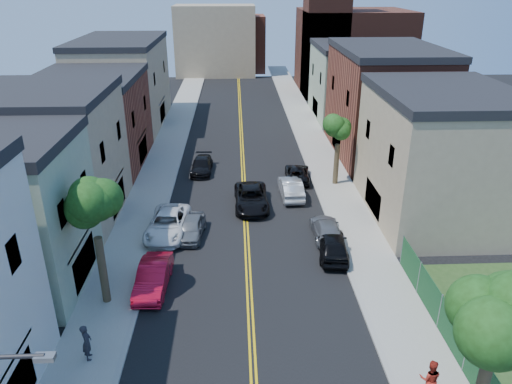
{
  "coord_description": "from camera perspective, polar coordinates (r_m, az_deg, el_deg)",
  "views": [
    {
      "loc": [
        -0.6,
        -8.46,
        16.57
      ],
      "look_at": [
        0.8,
        24.23,
        2.0
      ],
      "focal_mm": 34.09,
      "sensor_mm": 36.0,
      "label": 1
    }
  ],
  "objects": [
    {
      "name": "pedestrian_left",
      "position": [
        24.8,
        -19.25,
        -16.3
      ],
      "size": [
        0.59,
        0.76,
        1.85
      ],
      "primitive_type": "imported",
      "rotation": [
        0.0,
        0.0,
        1.81
      ],
      "color": "#232229",
      "rests_on": "sidewalk_left"
    },
    {
      "name": "bldg_left_tan_far",
      "position": [
        61.13,
        -15.41,
        12.02
      ],
      "size": [
        9.0,
        16.0,
        9.5
      ],
      "primitive_type": "cube",
      "color": "#998466",
      "rests_on": "ground"
    },
    {
      "name": "black_car_right",
      "position": [
        31.75,
        9.02,
        -6.15
      ],
      "size": [
        2.28,
        4.74,
        1.56
      ],
      "primitive_type": "imported",
      "rotation": [
        0.0,
        0.0,
        3.04
      ],
      "color": "black",
      "rests_on": "ground"
    },
    {
      "name": "bldg_right_palegrn",
      "position": [
        63.41,
        11.17,
        12.36
      ],
      "size": [
        9.0,
        12.0,
        8.5
      ],
      "primitive_type": "cube",
      "color": "gray",
      "rests_on": "ground"
    },
    {
      "name": "red_sedan",
      "position": [
        28.92,
        -11.96,
        -9.72
      ],
      "size": [
        1.81,
        4.72,
        1.53
      ],
      "primitive_type": "imported",
      "rotation": [
        0.0,
        0.0,
        -0.04
      ],
      "color": "red",
      "rests_on": "ground"
    },
    {
      "name": "backdrop_center",
      "position": [
        95.17,
        -2.17,
        17.01
      ],
      "size": [
        10.0,
        8.0,
        10.0
      ],
      "primitive_type": "cube",
      "color": "brown",
      "rests_on": "ground"
    },
    {
      "name": "tree_left_mid",
      "position": [
        25.64,
        -18.72,
        -0.26
      ],
      "size": [
        5.2,
        5.2,
        9.29
      ],
      "color": "#3D311E",
      "rests_on": "sidewalk_left"
    },
    {
      "name": "curb_left",
      "position": [
        51.49,
        -8.54,
        5.05
      ],
      "size": [
        0.3,
        100.0,
        0.15
      ],
      "primitive_type": "cube",
      "color": "gray",
      "rests_on": "ground"
    },
    {
      "name": "fence_right",
      "position": [
        25.77,
        22.0,
        -14.97
      ],
      "size": [
        0.04,
        15.0,
        1.9
      ],
      "primitive_type": "cube",
      "color": "#143F1E",
      "rests_on": "sidewalk_right"
    },
    {
      "name": "bldg_right_brick",
      "position": [
        50.06,
        14.8,
        9.86
      ],
      "size": [
        9.0,
        14.0,
        10.0
      ],
      "primitive_type": "cube",
      "color": "brown",
      "rests_on": "ground"
    },
    {
      "name": "church",
      "position": [
        77.97,
        10.57,
        16.75
      ],
      "size": [
        16.2,
        14.2,
        22.6
      ],
      "color": "#4C2319",
      "rests_on": "ground"
    },
    {
      "name": "bldg_left_brick",
      "position": [
        48.11,
        -18.7,
        7.59
      ],
      "size": [
        9.0,
        12.0,
        8.0
      ],
      "primitive_type": "cube",
      "color": "brown",
      "rests_on": "ground"
    },
    {
      "name": "tree_right_far",
      "position": [
        40.86,
        9.78,
        8.31
      ],
      "size": [
        4.4,
        4.4,
        8.03
      ],
      "color": "#3D311E",
      "rests_on": "sidewalk_right"
    },
    {
      "name": "bldg_left_tan_near",
      "position": [
        38.01,
        -22.99,
        3.53
      ],
      "size": [
        9.0,
        10.0,
        9.0
      ],
      "primitive_type": "cube",
      "color": "#998466",
      "rests_on": "ground"
    },
    {
      "name": "black_car_left",
      "position": [
        44.95,
        -6.38,
        3.1
      ],
      "size": [
        2.01,
        4.54,
        1.3
      ],
      "primitive_type": "imported",
      "rotation": [
        0.0,
        0.0,
        -0.04
      ],
      "color": "black",
      "rests_on": "ground"
    },
    {
      "name": "black_suv_lane",
      "position": [
        37.83,
        -0.56,
        -0.68
      ],
      "size": [
        2.66,
        5.6,
        1.54
      ],
      "primitive_type": "imported",
      "rotation": [
        0.0,
        0.0,
        0.02
      ],
      "color": "black",
      "rests_on": "ground"
    },
    {
      "name": "pedestrian_right",
      "position": [
        23.08,
        19.74,
        -19.93
      ],
      "size": [
        1.07,
        0.94,
        1.85
      ],
      "primitive_type": "imported",
      "rotation": [
        0.0,
        0.0,
        2.84
      ],
      "color": "maroon",
      "rests_on": "sidewalk_right"
    },
    {
      "name": "silver_car_right",
      "position": [
        39.72,
        4.12,
        0.5
      ],
      "size": [
        1.83,
        4.75,
        1.54
      ],
      "primitive_type": "imported",
      "rotation": [
        0.0,
        0.0,
        3.18
      ],
      "color": "#B3B6BB",
      "rests_on": "ground"
    },
    {
      "name": "tree_right_corner",
      "position": [
        17.72,
        27.29,
        -10.54
      ],
      "size": [
        5.8,
        5.8,
        10.35
      ],
      "color": "#3D311E",
      "rests_on": "sidewalk_right"
    },
    {
      "name": "backdrop_left",
      "position": [
        91.14,
        -4.79,
        17.27
      ],
      "size": [
        14.0,
        8.0,
        12.0
      ],
      "primitive_type": "cube",
      "color": "#998466",
      "rests_on": "ground"
    },
    {
      "name": "grey_car_left",
      "position": [
        33.91,
        -7.59,
        -4.16
      ],
      "size": [
        2.05,
        4.18,
        1.37
      ],
      "primitive_type": "imported",
      "rotation": [
        0.0,
        0.0,
        -0.11
      ],
      "color": "slate",
      "rests_on": "ground"
    },
    {
      "name": "dark_car_right_far",
      "position": [
        43.08,
        4.82,
        2.21
      ],
      "size": [
        2.58,
        4.78,
        1.28
      ],
      "primitive_type": "imported",
      "rotation": [
        0.0,
        0.0,
        3.04
      ],
      "color": "black",
      "rests_on": "ground"
    },
    {
      "name": "sidewalk_right",
      "position": [
        51.89,
        7.14,
        5.28
      ],
      "size": [
        3.2,
        100.0,
        0.15
      ],
      "primitive_type": "cube",
      "color": "gray",
      "rests_on": "ground"
    },
    {
      "name": "white_pickup",
      "position": [
        34.43,
        -10.31,
        -3.7
      ],
      "size": [
        2.99,
        5.83,
        1.57
      ],
      "primitive_type": "imported",
      "rotation": [
        0.0,
        0.0,
        -0.07
      ],
      "color": "white",
      "rests_on": "ground"
    },
    {
      "name": "sidewalk_left",
      "position": [
        51.71,
        -10.47,
        4.99
      ],
      "size": [
        3.2,
        100.0,
        0.15
      ],
      "primitive_type": "cube",
      "color": "gray",
      "rests_on": "ground"
    },
    {
      "name": "curb_right",
      "position": [
        51.64,
        5.22,
        5.27
      ],
      "size": [
        0.3,
        100.0,
        0.15
      ],
      "primitive_type": "cube",
      "color": "gray",
      "rests_on": "ground"
    },
    {
      "name": "grey_car_right",
      "position": [
        33.83,
        8.26,
        -4.32
      ],
      "size": [
        1.89,
        4.57,
        1.32
      ],
      "primitive_type": "imported",
      "rotation": [
        0.0,
        0.0,
        3.13
      ],
      "color": "#5C5E64",
      "rests_on": "ground"
    },
    {
      "name": "bldg_right_tan",
      "position": [
        37.59,
        20.61,
        3.69
      ],
      "size": [
        9.0,
        12.0,
        9.0
      ],
      "primitive_type": "cube",
      "color": "#998466",
      "rests_on": "ground"
    }
  ]
}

